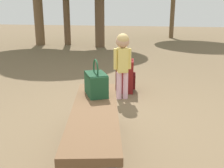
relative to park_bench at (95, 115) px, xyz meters
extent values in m
plane|color=brown|center=(0.64, -0.04, -0.39)|extent=(40.00, 40.00, 0.00)
cube|color=brown|center=(0.00, 0.00, 0.03)|extent=(1.65, 0.78, 0.06)
cylinder|color=#47474C|center=(0.65, 0.31, -0.20)|extent=(0.05, 0.05, 0.39)
cylinder|color=#47474C|center=(0.71, 0.03, -0.20)|extent=(0.05, 0.05, 0.39)
cylinder|color=#47474C|center=(0.68, 0.17, -0.29)|extent=(0.11, 0.28, 0.04)
cube|color=#1E4C2D|center=(0.38, 0.09, 0.17)|extent=(0.37, 0.31, 0.22)
cube|color=#163922|center=(0.38, 0.09, 0.27)|extent=(0.34, 0.30, 0.02)
torus|color=#1E4C2D|center=(0.38, 0.09, 0.33)|extent=(0.18, 0.11, 0.20)
cylinder|color=#E5B2C6|center=(1.60, 0.10, -0.19)|extent=(0.08, 0.08, 0.41)
cylinder|color=#E5B2C6|center=(1.64, 0.01, -0.19)|extent=(0.08, 0.08, 0.41)
ellipsoid|color=white|center=(1.62, 0.11, -0.37)|extent=(0.10, 0.08, 0.04)
ellipsoid|color=white|center=(1.65, 0.02, -0.37)|extent=(0.10, 0.08, 0.04)
cube|color=#E5CC66|center=(1.62, 0.05, 0.19)|extent=(0.17, 0.19, 0.35)
cylinder|color=#E5CC66|center=(1.58, 0.15, 0.21)|extent=(0.06, 0.06, 0.30)
cylinder|color=#E5CC66|center=(1.66, -0.04, 0.21)|extent=(0.06, 0.06, 0.30)
sphere|color=tan|center=(1.62, 0.05, 0.47)|extent=(0.20, 0.20, 0.20)
sphere|color=tan|center=(1.61, 0.05, 0.48)|extent=(0.18, 0.18, 0.18)
cube|color=maroon|center=(2.00, 0.07, -0.14)|extent=(0.38, 0.30, 0.51)
ellipsoid|color=maroon|center=(2.00, 0.07, 0.11)|extent=(0.36, 0.29, 0.12)
cube|color=#4A1010|center=(2.02, -0.07, -0.21)|extent=(0.25, 0.07, 0.23)
cube|color=#4A1010|center=(2.06, 0.22, -0.14)|extent=(0.06, 0.03, 0.44)
cube|color=#4A1010|center=(1.90, 0.20, -0.14)|extent=(0.06, 0.03, 0.44)
torus|color=black|center=(2.00, 0.07, 0.16)|extent=(0.03, 0.09, 0.08)
cylinder|color=brown|center=(7.14, 1.90, 0.74)|extent=(0.34, 0.34, 2.26)
cylinder|color=brown|center=(11.01, -0.60, 1.20)|extent=(0.21, 0.21, 3.18)
cylinder|color=brown|center=(7.24, 4.31, 1.10)|extent=(0.35, 0.35, 2.99)
camera|label=1|loc=(-2.05, -0.62, 0.88)|focal=41.91mm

